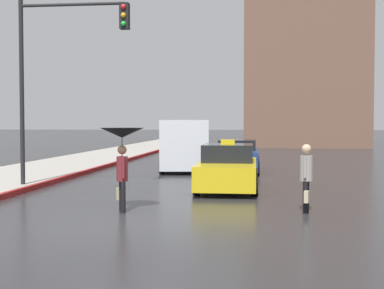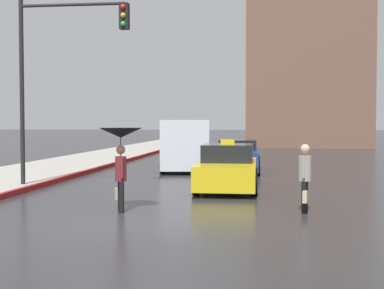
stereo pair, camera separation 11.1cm
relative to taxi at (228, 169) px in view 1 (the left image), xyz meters
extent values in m
plane|color=#2D2D30|center=(-1.82, -6.27, -0.67)|extent=(300.00, 300.00, 0.00)
cube|color=gold|center=(0.00, -0.05, -0.14)|extent=(1.80, 4.48, 0.73)
cube|color=black|center=(0.00, 0.17, 0.51)|extent=(1.58, 2.01, 0.55)
cylinder|color=black|center=(0.85, -1.44, -0.37)|extent=(0.20, 0.60, 0.60)
cylinder|color=black|center=(-0.86, -1.44, -0.37)|extent=(0.20, 0.60, 0.60)
cylinder|color=black|center=(0.85, 1.34, -0.37)|extent=(0.20, 0.60, 0.60)
cylinder|color=black|center=(-0.85, 1.34, -0.37)|extent=(0.20, 0.60, 0.60)
cube|color=yellow|center=(0.00, -0.05, 0.86)|extent=(0.44, 0.16, 0.16)
cube|color=navy|center=(0.09, 6.19, -0.10)|extent=(1.80, 4.70, 0.80)
cube|color=black|center=(0.09, 6.42, 0.52)|extent=(1.58, 2.11, 0.43)
cylinder|color=black|center=(0.95, 4.73, -0.37)|extent=(0.20, 0.60, 0.60)
cylinder|color=black|center=(-0.76, 4.73, -0.37)|extent=(0.20, 0.60, 0.60)
cylinder|color=black|center=(0.95, 7.64, -0.37)|extent=(0.20, 0.60, 0.60)
cylinder|color=black|center=(-0.76, 7.64, -0.37)|extent=(0.20, 0.60, 0.60)
cube|color=silver|center=(-2.36, 6.93, 0.55)|extent=(2.72, 5.67, 2.09)
cube|color=black|center=(-2.36, 6.93, 0.91)|extent=(2.68, 5.24, 0.54)
cube|color=red|center=(-2.36, 6.93, 0.28)|extent=(2.71, 5.46, 0.14)
cylinder|color=black|center=(-1.20, 5.44, -0.35)|extent=(0.28, 0.65, 0.63)
cylinder|color=black|center=(-3.08, 5.18, -0.35)|extent=(0.28, 0.65, 0.63)
cylinder|color=black|center=(-1.64, 8.68, -0.35)|extent=(0.28, 0.65, 0.63)
cylinder|color=black|center=(-3.52, 8.42, -0.35)|extent=(0.28, 0.65, 0.63)
cylinder|color=black|center=(-2.24, -4.81, -0.29)|extent=(0.16, 0.16, 0.75)
cylinder|color=black|center=(-2.33, -4.60, -0.29)|extent=(0.16, 0.16, 0.75)
cylinder|color=maroon|center=(-2.28, -4.71, 0.38)|extent=(0.36, 0.36, 0.59)
sphere|color=#997051|center=(-2.28, -4.71, 0.83)|extent=(0.22, 0.22, 0.22)
cylinder|color=maroon|center=(-2.21, -4.86, 0.42)|extent=(0.09, 0.09, 0.50)
cylinder|color=maroon|center=(-2.35, -4.55, 0.42)|extent=(0.09, 0.09, 0.50)
cone|color=black|center=(-2.28, -4.71, 1.24)|extent=(1.05, 1.05, 0.24)
cylinder|color=black|center=(-2.28, -4.71, 0.91)|extent=(0.02, 0.02, 0.67)
cube|color=#BFB28C|center=(-2.43, -4.49, -0.25)|extent=(0.16, 0.21, 0.28)
cylinder|color=black|center=(2.10, -4.16, -0.28)|extent=(0.14, 0.14, 0.76)
cylinder|color=black|center=(2.05, -4.37, -0.28)|extent=(0.14, 0.14, 0.76)
cylinder|color=gray|center=(2.08, -4.26, 0.40)|extent=(0.36, 0.36, 0.60)
sphere|color=#DBAD89|center=(2.08, -4.26, 0.86)|extent=(0.22, 0.22, 0.22)
cylinder|color=gray|center=(2.12, -4.08, 0.44)|extent=(0.08, 0.08, 0.51)
cylinder|color=gray|center=(2.03, -4.45, 0.44)|extent=(0.08, 0.08, 0.51)
cube|color=#BFB28C|center=(2.06, -4.54, -0.25)|extent=(0.14, 0.20, 0.28)
cylinder|color=black|center=(-6.53, -0.81, 2.41)|extent=(0.14, 0.14, 6.14)
cylinder|color=black|center=(-4.85, -0.81, 5.18)|extent=(3.37, 0.10, 0.10)
cube|color=black|center=(-3.17, -0.81, 4.78)|extent=(0.28, 0.28, 0.80)
sphere|color=red|center=(-3.17, -0.97, 5.04)|extent=(0.16, 0.16, 0.16)
sphere|color=orange|center=(-3.17, -0.97, 4.78)|extent=(0.16, 0.16, 0.16)
sphere|color=green|center=(-3.17, -0.97, 4.52)|extent=(0.16, 0.16, 0.16)
camera|label=1|loc=(0.87, -17.13, 1.48)|focal=50.00mm
camera|label=2|loc=(0.98, -17.12, 1.48)|focal=50.00mm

